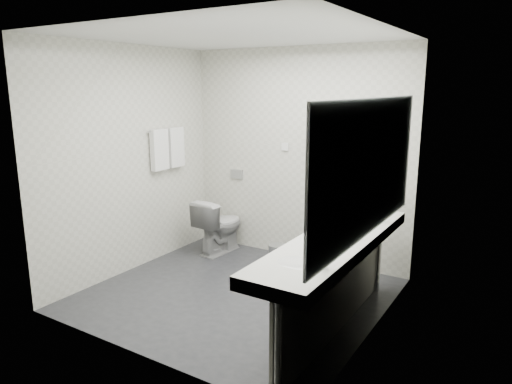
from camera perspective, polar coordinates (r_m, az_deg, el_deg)
The scene contains 31 objects.
floor at distance 4.86m, azimuth -2.49°, elevation -12.29°, with size 2.80×2.80×0.00m, color #28282C.
ceiling at distance 4.43m, azimuth -2.82°, elevation 18.48°, with size 2.80×2.80×0.00m, color silver.
wall_back at distance 5.58m, azimuth 4.95°, elevation 4.39°, with size 2.80×2.80×0.00m, color beige.
wall_front at distance 3.51m, azimuth -14.75°, elevation -0.96°, with size 2.80×2.80×0.00m, color beige.
wall_left at distance 5.39m, azimuth -15.04°, elevation 3.70°, with size 2.60×2.60×0.00m, color beige.
wall_right at distance 3.87m, azimuth 14.68°, elevation 0.32°, with size 2.60×2.60×0.00m, color beige.
vanity_counter at distance 3.90m, azimuth 9.54°, elevation -6.22°, with size 0.55×2.20×0.10m, color silver.
vanity_panel at distance 4.05m, azimuth 9.65°, elevation -11.98°, with size 0.03×2.15×0.75m, color gray.
vanity_post_near at distance 3.20m, azimuth 2.65°, elevation -18.91°, with size 0.06×0.06×0.75m, color silver.
vanity_post_far at distance 4.95m, azimuth 14.62°, elevation -7.53°, with size 0.06×0.06×0.75m, color silver.
mirror at distance 3.65m, azimuth 13.69°, elevation 2.84°, with size 0.02×2.20×1.05m, color #B2BCC6.
basin_near at distance 3.33m, azimuth 5.22°, elevation -8.81°, with size 0.40×0.31×0.05m, color silver.
basin_far at distance 4.47m, azimuth 12.76°, elevation -3.42°, with size 0.40×0.31×0.05m, color silver.
faucet_near at distance 3.22m, azimuth 8.38°, elevation -7.94°, with size 0.04×0.04×0.15m, color silver.
faucet_far at distance 4.39m, azimuth 15.22°, elevation -2.64°, with size 0.04×0.04×0.15m, color silver.
soap_bottle_a at distance 3.88m, azimuth 11.94°, elevation -4.80°, with size 0.05×0.05×0.11m, color beige.
soap_bottle_b at distance 4.05m, azimuth 12.23°, elevation -4.21°, with size 0.07×0.07×0.09m, color beige.
glass_left at distance 4.12m, azimuth 12.45°, elevation -3.76°, with size 0.06×0.06×0.11m, color silver.
glass_right at distance 4.16m, azimuth 12.88°, elevation -3.61°, with size 0.06×0.06×0.11m, color silver.
toilet at distance 5.93m, azimuth -4.45°, elevation -4.06°, with size 0.39×0.68×0.69m, color silver.
flush_plate at distance 6.05m, azimuth -2.36°, elevation 2.19°, with size 0.18×0.02×0.12m, color #B2B5BA.
pedal_bin at distance 5.43m, azimuth 2.59°, elevation -7.95°, with size 0.20×0.20×0.28m, color #B2B5BA.
bin_lid at distance 5.38m, azimuth 2.61°, elevation -6.50°, with size 0.20×0.20×0.01m, color #B2B5BA.
towel_rail at distance 5.70m, azimuth -10.82°, elevation 7.43°, with size 0.02×0.02×0.62m, color silver.
towel_near at distance 5.62m, azimuth -11.62°, elevation 5.06°, with size 0.07×0.24×0.48m, color white.
towel_far at distance 5.82m, azimuth -9.73°, elevation 5.40°, with size 0.07×0.24×0.48m, color white.
dryer_cradle at distance 5.42m, azimuth 7.23°, elevation 6.75°, with size 0.10×0.04×0.14m, color gray.
dryer_barrel at distance 5.35m, azimuth 6.92°, elevation 7.01°, with size 0.08×0.08×0.14m, color gray.
dryer_cord at distance 5.44m, azimuth 7.09°, elevation 4.12°, with size 0.02×0.02×0.35m, color black.
switch_plate_a at distance 5.63m, azimuth 3.55°, elevation 5.51°, with size 0.09×0.02×0.09m, color silver.
switch_plate_b at distance 5.33m, azimuth 10.20°, elevation 4.93°, with size 0.09×0.02×0.09m, color silver.
Camera 1 is at (2.50, -3.63, 2.05)m, focal length 32.95 mm.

